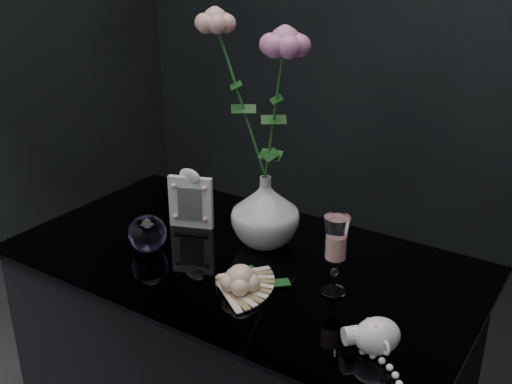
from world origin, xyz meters
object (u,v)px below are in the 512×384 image
Objects in this scene: paperweight at (147,233)px; vase at (265,211)px; wine_glass at (335,256)px; picture_frame at (191,198)px; loose_rose at (241,279)px; pearl_jar at (377,335)px.

vase is at bearing 41.13° from paperweight.
wine_glass is 1.10× the size of picture_frame.
wine_glass is at bearing 9.27° from paperweight.
loose_rose is at bearing -54.43° from picture_frame.
wine_glass is 0.45m from paperweight.
vase reaches higher than loose_rose.
pearl_jar is (0.38, -0.24, -0.05)m from vase.
loose_rose is at bearing -142.72° from pearl_jar.
vase is 0.23m from loose_rose.
vase is at bearing 96.07° from loose_rose.
paperweight is (-0.00, -0.16, -0.03)m from picture_frame.
picture_frame reaches higher than paperweight.
vase is 0.70× the size of pearl_jar.
wine_glass is 0.20m from pearl_jar.
wine_glass is 0.44m from picture_frame.
picture_frame is 0.87× the size of loose_rose.
picture_frame is (-0.20, -0.02, -0.01)m from vase.
picture_frame is 1.76× the size of paperweight.
wine_glass is at bearing -24.86° from vase.
picture_frame is 0.16m from paperweight.
pearl_jar is (0.15, -0.13, -0.05)m from wine_glass.
wine_glass is at bearing -31.47° from picture_frame.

